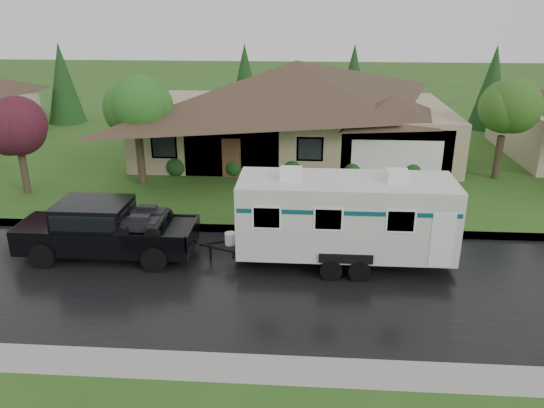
% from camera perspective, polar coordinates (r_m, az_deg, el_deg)
% --- Properties ---
extents(ground, '(140.00, 140.00, 0.00)m').
position_cam_1_polar(ground, '(20.18, -4.40, -5.42)').
color(ground, '#285219').
rests_on(ground, ground).
extents(road, '(140.00, 8.00, 0.01)m').
position_cam_1_polar(road, '(18.42, -5.28, -8.15)').
color(road, black).
rests_on(road, ground).
extents(curb, '(140.00, 0.50, 0.15)m').
position_cam_1_polar(curb, '(22.16, -3.59, -2.67)').
color(curb, gray).
rests_on(curb, ground).
extents(lawn, '(140.00, 26.00, 0.15)m').
position_cam_1_polar(lawn, '(34.16, -0.84, 5.88)').
color(lawn, '#285219').
rests_on(lawn, ground).
extents(house_main, '(19.44, 10.80, 6.90)m').
position_cam_1_polar(house_main, '(32.17, 3.10, 11.32)').
color(house_main, tan).
rests_on(house_main, lawn).
extents(tree_left_green, '(3.39, 3.39, 5.61)m').
position_cam_1_polar(tree_left_green, '(27.28, -14.42, 9.94)').
color(tree_left_green, '#382B1E').
rests_on(tree_left_green, lawn).
extents(tree_red, '(2.74, 2.74, 4.53)m').
position_cam_1_polar(tree_red, '(27.90, -25.73, 7.18)').
color(tree_red, '#382B1E').
rests_on(tree_red, lawn).
extents(tree_right_green, '(3.18, 3.18, 5.26)m').
position_cam_1_polar(tree_right_green, '(29.81, 23.82, 9.24)').
color(tree_right_green, '#382B1E').
rests_on(tree_right_green, lawn).
extents(shrub_row, '(13.60, 1.00, 1.00)m').
position_cam_1_polar(shrub_row, '(28.42, 2.22, 3.96)').
color(shrub_row, '#143814').
rests_on(shrub_row, lawn).
extents(pickup_truck, '(6.42, 2.44, 2.14)m').
position_cam_1_polar(pickup_truck, '(20.50, -17.67, -2.44)').
color(pickup_truck, black).
rests_on(pickup_truck, ground).
extents(travel_trailer, '(7.92, 2.78, 3.55)m').
position_cam_1_polar(travel_trailer, '(18.86, 7.86, -1.22)').
color(travel_trailer, silver).
rests_on(travel_trailer, ground).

